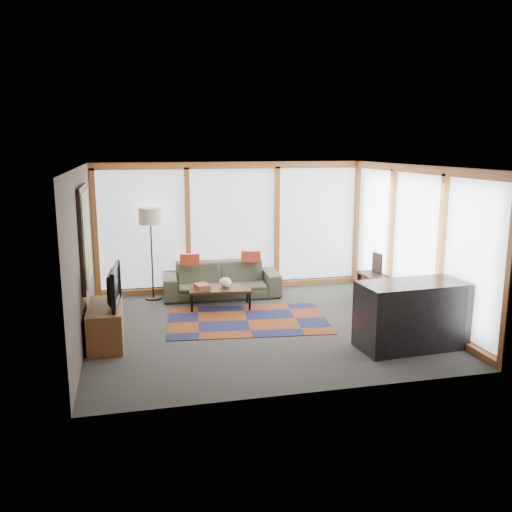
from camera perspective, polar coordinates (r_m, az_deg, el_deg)
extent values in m
plane|color=#30302E|center=(8.98, 0.59, -7.40)|extent=(5.50, 5.50, 0.00)
cube|color=#3E322E|center=(8.43, -17.86, -0.06)|extent=(0.04, 5.00, 2.60)
cube|color=#3E322E|center=(6.30, 6.04, -3.38)|extent=(5.50, 0.04, 2.60)
cube|color=silver|center=(8.49, 0.62, 9.43)|extent=(5.50, 5.00, 0.04)
cube|color=white|center=(11.02, -2.46, 3.12)|extent=(5.30, 0.02, 2.35)
cube|color=white|center=(9.65, 16.50, 1.44)|extent=(0.02, 4.80, 2.35)
cube|color=black|center=(8.68, -17.59, 1.96)|extent=(0.05, 1.35, 1.55)
cube|color=gold|center=(8.68, -17.39, 1.97)|extent=(0.02, 1.20, 1.40)
cube|color=maroon|center=(9.25, -0.92, -6.78)|extent=(2.85, 2.01, 0.01)
imported|color=#3B3D2E|center=(10.65, -3.68, -2.51)|extent=(2.30, 1.00, 0.66)
cube|color=#B53E27|center=(10.50, -6.97, -0.35)|extent=(0.39, 0.18, 0.21)
cube|color=#B53E27|center=(10.70, -0.55, -0.03)|extent=(0.40, 0.19, 0.21)
cube|color=brown|center=(9.82, -5.71, -3.23)|extent=(0.29, 0.33, 0.10)
ellipsoid|color=silver|center=(9.88, -3.24, -2.81)|extent=(0.25, 0.25, 0.19)
ellipsoid|color=black|center=(9.48, 15.39, -3.20)|extent=(0.21, 0.21, 0.10)
ellipsoid|color=black|center=(9.73, 14.44, -2.84)|extent=(0.19, 0.19, 0.08)
cube|color=black|center=(10.59, 12.64, -0.73)|extent=(0.08, 0.30, 0.39)
cube|color=brown|center=(8.43, -15.54, -6.99)|extent=(0.49, 1.18, 0.59)
imported|color=black|center=(8.27, -15.24, -3.07)|extent=(0.21, 1.03, 0.59)
cube|color=black|center=(8.26, 16.04, -6.00)|extent=(1.58, 0.81, 0.98)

